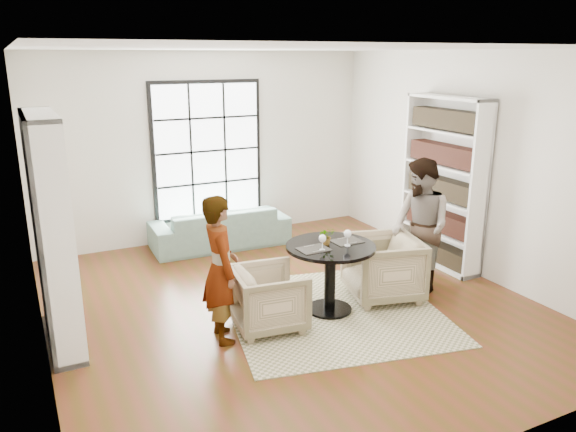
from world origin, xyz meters
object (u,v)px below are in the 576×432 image
flower_centerpiece (326,236)px  sofa (220,227)px  armchair_left (269,298)px  wine_glass_right (348,234)px  armchair_right (383,268)px  wine_glass_left (322,239)px  person_left (220,269)px  person_right (420,226)px  pedestal_table (330,264)px

flower_centerpiece → sofa: bearing=96.6°
sofa → armchair_left: 2.92m
sofa → wine_glass_right: bearing=101.6°
armchair_right → wine_glass_left: bearing=-66.7°
sofa → armchair_left: size_ratio=2.79×
sofa → wine_glass_right: (0.50, -2.93, 0.65)m
sofa → armchair_left: bearing=82.6°
wine_glass_left → flower_centerpiece: bearing=47.7°
person_left → wine_glass_left: bearing=-87.3°
sofa → armchair_right: 3.01m
person_left → wine_glass_right: 1.53m
flower_centerpiece → person_right: bearing=-0.4°
armchair_right → flower_centerpiece: (-0.81, 0.01, 0.53)m
person_left → wine_glass_left: (1.19, -0.05, 0.17)m
armchair_left → wine_glass_right: 1.15m
pedestal_table → person_left: person_left is taller
flower_centerpiece → armchair_left: bearing=-172.1°
armchair_left → wine_glass_right: size_ratio=3.94×
sofa → person_right: size_ratio=1.25×
pedestal_table → person_left: size_ratio=0.66×
armchair_right → person_left: bearing=-72.9°
sofa → flower_centerpiece: bearing=98.4°
sofa → armchair_left: (-0.46, -2.88, 0.04)m
sofa → wine_glass_left: wine_glass_left is taller
person_right → pedestal_table: bearing=-81.1°
wine_glass_left → wine_glass_right: wine_glass_right is taller
pedestal_table → sofa: pedestal_table is taller
pedestal_table → armchair_left: bearing=-175.9°
sofa → person_right: (1.68, -2.79, 0.54)m
armchair_right → flower_centerpiece: 0.97m
person_left → flower_centerpiece: size_ratio=7.80×
person_right → flower_centerpiece: person_right is taller
wine_glass_left → person_left: bearing=177.6°
flower_centerpiece → armchair_right: bearing=-0.7°
wine_glass_left → wine_glass_right: size_ratio=0.95×
armchair_right → wine_glass_right: wine_glass_right is taller
wine_glass_left → wine_glass_right: (0.33, 0.00, 0.01)m
armchair_right → person_right: bearing=104.4°
sofa → wine_glass_left: (0.17, -2.93, 0.65)m
armchair_left → wine_glass_left: bearing=-87.7°
armchair_left → person_right: (2.14, 0.10, 0.51)m
wine_glass_right → flower_centerpiece: (-0.19, 0.16, -0.04)m
armchair_right → sofa: bearing=-143.5°
person_right → wine_glass_left: 1.52m
armchair_right → wine_glass_left: (-0.96, -0.15, 0.56)m
person_left → person_right: (2.69, 0.10, 0.07)m
sofa → person_left: bearing=72.4°
person_left → wine_glass_right: person_left is taller
wine_glass_left → wine_glass_right: bearing=0.0°
armchair_left → wine_glass_left: size_ratio=4.15×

